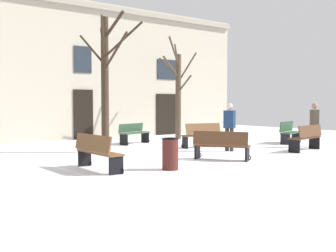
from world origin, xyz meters
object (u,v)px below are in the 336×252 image
Objects in this scene: tree_center at (106,78)px; person_near_bench at (229,125)px; bench_facing_shops at (202,135)px; person_crossing_plaza at (314,123)px; bench_far_corner at (221,145)px; bench_back_to_back_right at (290,132)px; bench_back_to_back_left at (306,137)px; bench_near_center_tree at (97,151)px; litter_bin at (170,154)px; bench_by_litter_bin at (134,133)px; tree_foreground at (178,91)px.

tree_center is 2.79× the size of person_near_bench.
bench_facing_shops is 0.92× the size of person_crossing_plaza.
bench_far_corner is 6.37m from bench_back_to_back_right.
tree_center reaches higher than bench_back_to_back_left.
tree_center reaches higher than bench_far_corner.
tree_center is 4.69m from person_near_bench.
tree_center is at bearing -32.69° from bench_near_center_tree.
person_crossing_plaza is (-0.55, -1.56, 0.49)m from bench_back_to_back_right.
bench_near_center_tree is at bearing -15.16° from bench_back_to_back_left.
person_crossing_plaza is (3.70, -2.48, 0.48)m from bench_facing_shops.
bench_near_center_tree reaches higher than litter_bin.
bench_by_litter_bin is (4.38, 5.28, -0.03)m from bench_near_center_tree.
tree_center reaches higher than litter_bin.
tree_foreground is 3.64m from bench_by_litter_bin.
litter_bin is 0.52× the size of bench_facing_shops.
person_near_bench reaches higher than bench_facing_shops.
tree_center is at bearing 149.74° from bench_back_to_back_right.
person_near_bench is at bearing 25.82° from litter_bin.
litter_bin is at bearing 70.81° from bench_far_corner.
bench_back_to_back_left is 1.16× the size of bench_by_litter_bin.
bench_far_corner is (1.90, -3.79, -2.14)m from tree_center.
bench_by_litter_bin is (-3.01, -0.81, -1.88)m from tree_foreground.
tree_center is 2.97× the size of bench_by_litter_bin.
litter_bin is (-0.43, -4.31, -2.17)m from tree_center.
bench_near_center_tree is at bearing 146.31° from litter_bin.
person_crossing_plaza is at bearing -65.24° from bench_by_litter_bin.
bench_back_to_back_left is 1.57m from person_crossing_plaza.
person_crossing_plaza is at bearing -71.98° from tree_foreground.
bench_back_to_back_left is at bearing -76.89° from bench_by_litter_bin.
bench_facing_shops is 0.98× the size of bench_by_litter_bin.
person_near_bench is at bearing 169.34° from bench_back_to_back_right.
bench_far_corner is at bearing 68.89° from bench_facing_shops.
person_near_bench is at bearing -107.80° from tree_foreground.
person_near_bench is (-2.27, 1.63, 0.47)m from bench_back_to_back_left.
bench_by_litter_bin is 0.93× the size of person_crossing_plaza.
bench_back_to_back_left is at bearing -95.93° from bench_near_center_tree.
bench_back_to_back_right is (4.24, -0.93, -0.02)m from bench_facing_shops.
tree_center reaches higher than bench_back_to_back_right.
bench_back_to_back_left is 1.17× the size of bench_back_to_back_right.
person_crossing_plaza is at bearing -116.99° from bench_far_corner.
bench_facing_shops is 6.19m from bench_near_center_tree.
bench_far_corner is at bearing -12.34° from bench_back_to_back_left.
person_near_bench is (5.75, 0.99, 0.48)m from bench_near_center_tree.
bench_by_litter_bin is at bearing 75.18° from person_crossing_plaza.
tree_center is at bearing -158.27° from bench_by_litter_bin.
tree_center reaches higher than bench_near_center_tree.
person_crossing_plaza is at bearing -167.03° from bench_back_to_back_left.
bench_by_litter_bin is at bearing -68.98° from bench_back_to_back_left.
bench_by_litter_bin is (2.81, 6.32, 0.04)m from litter_bin.
person_near_bench is (1.37, -4.30, 0.51)m from bench_by_litter_bin.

